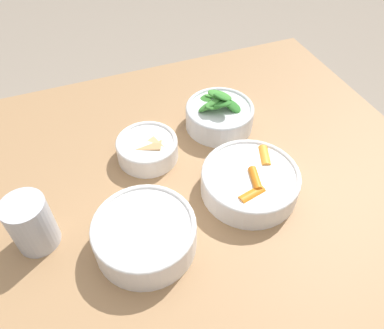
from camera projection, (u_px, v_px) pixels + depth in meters
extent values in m
plane|color=gray|center=(193.00, 316.00, 1.31)|extent=(10.00, 10.00, 0.00)
cube|color=#99724C|center=(194.00, 182.00, 0.78)|extent=(1.00, 0.86, 0.03)
cube|color=olive|center=(268.00, 144.00, 1.40)|extent=(0.06, 0.06, 0.71)
cube|color=olive|center=(20.00, 214.00, 1.18)|extent=(0.06, 0.06, 0.71)
cylinder|color=white|center=(250.00, 182.00, 0.73)|extent=(0.19, 0.19, 0.05)
torus|color=white|center=(251.00, 174.00, 0.71)|extent=(0.19, 0.19, 0.01)
cylinder|color=orange|center=(251.00, 196.00, 0.69)|extent=(0.06, 0.03, 0.02)
cylinder|color=orange|center=(250.00, 165.00, 0.75)|extent=(0.04, 0.02, 0.02)
cylinder|color=orange|center=(264.00, 157.00, 0.75)|extent=(0.04, 0.06, 0.02)
cylinder|color=orange|center=(255.00, 179.00, 0.70)|extent=(0.03, 0.06, 0.02)
cylinder|color=silver|center=(219.00, 117.00, 0.87)|extent=(0.16, 0.16, 0.05)
torus|color=silver|center=(220.00, 108.00, 0.85)|extent=(0.16, 0.16, 0.01)
ellipsoid|color=#2D7028|center=(220.00, 104.00, 0.82)|extent=(0.06, 0.07, 0.04)
ellipsoid|color=#3D8433|center=(209.00, 105.00, 0.83)|extent=(0.07, 0.05, 0.05)
ellipsoid|color=#2D7028|center=(221.00, 97.00, 0.83)|extent=(0.03, 0.05, 0.04)
ellipsoid|color=#3D8433|center=(214.00, 105.00, 0.82)|extent=(0.04, 0.03, 0.02)
ellipsoid|color=#3D8433|center=(213.00, 96.00, 0.88)|extent=(0.05, 0.04, 0.04)
ellipsoid|color=#3D8433|center=(220.00, 95.00, 0.84)|extent=(0.07, 0.06, 0.03)
ellipsoid|color=#3D8433|center=(204.00, 103.00, 0.87)|extent=(0.05, 0.05, 0.03)
ellipsoid|color=#2D7028|center=(233.00, 106.00, 0.84)|extent=(0.07, 0.07, 0.05)
cylinder|color=white|center=(145.00, 235.00, 0.64)|extent=(0.18, 0.18, 0.06)
torus|color=white|center=(143.00, 226.00, 0.62)|extent=(0.18, 0.18, 0.01)
cylinder|color=#936042|center=(145.00, 238.00, 0.65)|extent=(0.16, 0.16, 0.03)
ellipsoid|color=#AD7551|center=(163.00, 212.00, 0.66)|extent=(0.01, 0.01, 0.01)
ellipsoid|color=#A36B4C|center=(182.00, 220.00, 0.65)|extent=(0.01, 0.01, 0.01)
ellipsoid|color=#8E5B3D|center=(169.00, 259.00, 0.60)|extent=(0.01, 0.01, 0.01)
ellipsoid|color=#A36B4C|center=(123.00, 226.00, 0.64)|extent=(0.01, 0.01, 0.01)
ellipsoid|color=#A36B4C|center=(158.00, 214.00, 0.66)|extent=(0.01, 0.01, 0.01)
ellipsoid|color=#A36B4C|center=(148.00, 238.00, 0.62)|extent=(0.01, 0.01, 0.01)
ellipsoid|color=#A36B4C|center=(131.00, 234.00, 0.63)|extent=(0.01, 0.01, 0.01)
ellipsoid|color=#8E5B3D|center=(156.00, 254.00, 0.60)|extent=(0.01, 0.01, 0.01)
ellipsoid|color=#A36B4C|center=(187.00, 243.00, 0.62)|extent=(0.01, 0.01, 0.01)
ellipsoid|color=#8E5B3D|center=(163.00, 211.00, 0.66)|extent=(0.01, 0.01, 0.01)
ellipsoid|color=#8E5B3D|center=(126.00, 267.00, 0.59)|extent=(0.01, 0.01, 0.01)
ellipsoid|color=#AD7551|center=(179.00, 258.00, 0.60)|extent=(0.01, 0.01, 0.01)
ellipsoid|color=#AD7551|center=(131.00, 238.00, 0.63)|extent=(0.01, 0.01, 0.01)
ellipsoid|color=#8E5B3D|center=(173.00, 240.00, 0.62)|extent=(0.01, 0.01, 0.01)
ellipsoid|color=#A36B4C|center=(135.00, 196.00, 0.68)|extent=(0.01, 0.01, 0.01)
ellipsoid|color=#A36B4C|center=(154.00, 200.00, 0.68)|extent=(0.01, 0.01, 0.01)
cylinder|color=beige|center=(140.00, 212.00, 0.65)|extent=(0.03, 0.03, 0.01)
cylinder|color=#E0A88E|center=(169.00, 217.00, 0.65)|extent=(0.02, 0.02, 0.01)
cylinder|color=#E0A88E|center=(148.00, 258.00, 0.59)|extent=(0.03, 0.03, 0.01)
cylinder|color=tan|center=(163.00, 244.00, 0.61)|extent=(0.03, 0.03, 0.01)
cylinder|color=beige|center=(138.00, 258.00, 0.60)|extent=(0.03, 0.03, 0.01)
cylinder|color=white|center=(147.00, 149.00, 0.80)|extent=(0.13, 0.13, 0.04)
torus|color=white|center=(147.00, 142.00, 0.78)|extent=(0.13, 0.13, 0.01)
cube|color=tan|center=(147.00, 139.00, 0.81)|extent=(0.05, 0.05, 0.01)
cube|color=tan|center=(148.00, 143.00, 0.80)|extent=(0.05, 0.05, 0.01)
cube|color=tan|center=(150.00, 152.00, 0.77)|extent=(0.07, 0.07, 0.02)
cube|color=tan|center=(148.00, 143.00, 0.79)|extent=(0.07, 0.07, 0.02)
cylinder|color=#B2B7C1|center=(31.00, 224.00, 0.63)|extent=(0.07, 0.07, 0.11)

